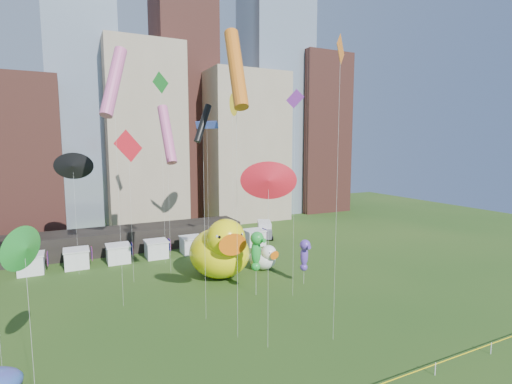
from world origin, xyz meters
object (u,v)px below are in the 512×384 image
small_duck (264,258)px  box_truck (264,229)px  seahorse_green (256,248)px  seahorse_purple (305,253)px  big_duck (221,250)px

small_duck → box_truck: (8.10, 15.27, -0.22)m
small_duck → box_truck: size_ratio=0.74×
seahorse_green → seahorse_purple: size_ratio=1.32×
small_duck → seahorse_green: 9.04m
big_duck → box_truck: (13.95, 15.71, -2.09)m
seahorse_purple → box_truck: 22.81m
seahorse_purple → big_duck: bearing=142.7°
big_duck → seahorse_green: size_ratio=1.45×
big_duck → seahorse_purple: big_duck is taller
box_truck → big_duck: bearing=-107.9°
small_duck → seahorse_purple: (1.73, -6.51, 2.12)m
seahorse_green → box_truck: 25.86m
small_duck → seahorse_green: (-4.49, -7.01, 3.52)m
small_duck → seahorse_green: size_ratio=0.68×
big_duck → small_duck: big_duck is taller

